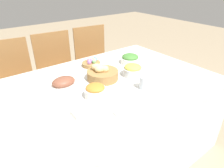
{
  "coord_description": "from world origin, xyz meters",
  "views": [
    {
      "loc": [
        -0.77,
        -1.13,
        1.48
      ],
      "look_at": [
        0.02,
        -0.09,
        0.76
      ],
      "focal_mm": 32.0,
      "sensor_mm": 36.0,
      "label": 1
    }
  ],
  "objects_px": {
    "dinner_plate": "(133,109)",
    "spoon": "(153,100)",
    "egg_basket": "(92,63)",
    "pineapple_bowl": "(133,70)",
    "chair_far_left": "(15,83)",
    "chair_far_right": "(95,61)",
    "green_salad_bowl": "(130,59)",
    "ham_platter": "(64,82)",
    "drinking_cup": "(144,83)",
    "carrot_bowl": "(95,91)",
    "chair_far_center": "(58,71)",
    "bread_basket": "(102,73)",
    "knife": "(150,102)",
    "fork": "(114,119)",
    "butter_dish": "(84,112)"
  },
  "relations": [
    {
      "from": "dinner_plate",
      "to": "spoon",
      "type": "distance_m",
      "value": 0.19
    },
    {
      "from": "egg_basket",
      "to": "pineapple_bowl",
      "type": "distance_m",
      "value": 0.42
    },
    {
      "from": "spoon",
      "to": "pineapple_bowl",
      "type": "bearing_deg",
      "value": 72.33
    },
    {
      "from": "spoon",
      "to": "chair_far_left",
      "type": "bearing_deg",
      "value": 120.03
    },
    {
      "from": "chair_far_right",
      "to": "green_salad_bowl",
      "type": "distance_m",
      "value": 0.75
    },
    {
      "from": "ham_platter",
      "to": "chair_far_left",
      "type": "bearing_deg",
      "value": 107.47
    },
    {
      "from": "drinking_cup",
      "to": "green_salad_bowl",
      "type": "bearing_deg",
      "value": 60.11
    },
    {
      "from": "green_salad_bowl",
      "to": "carrot_bowl",
      "type": "distance_m",
      "value": 0.69
    },
    {
      "from": "chair_far_center",
      "to": "egg_basket",
      "type": "height_order",
      "value": "chair_far_center"
    },
    {
      "from": "spoon",
      "to": "dinner_plate",
      "type": "bearing_deg",
      "value": -175.59
    },
    {
      "from": "chair_far_center",
      "to": "bread_basket",
      "type": "distance_m",
      "value": 0.87
    },
    {
      "from": "chair_far_center",
      "to": "green_salad_bowl",
      "type": "bearing_deg",
      "value": -51.4
    },
    {
      "from": "pineapple_bowl",
      "to": "drinking_cup",
      "type": "xyz_separation_m",
      "value": [
        -0.08,
        -0.22,
        -0.0
      ]
    },
    {
      "from": "pineapple_bowl",
      "to": "carrot_bowl",
      "type": "distance_m",
      "value": 0.45
    },
    {
      "from": "pineapple_bowl",
      "to": "knife",
      "type": "bearing_deg",
      "value": -115.89
    },
    {
      "from": "green_salad_bowl",
      "to": "pineapple_bowl",
      "type": "bearing_deg",
      "value": -127.09
    },
    {
      "from": "chair_far_right",
      "to": "fork",
      "type": "xyz_separation_m",
      "value": [
        -0.7,
        -1.31,
        0.22
      ]
    },
    {
      "from": "chair_far_center",
      "to": "carrot_bowl",
      "type": "relative_size",
      "value": 5.96
    },
    {
      "from": "carrot_bowl",
      "to": "spoon",
      "type": "bearing_deg",
      "value": -44.41
    },
    {
      "from": "knife",
      "to": "spoon",
      "type": "height_order",
      "value": "same"
    },
    {
      "from": "chair_far_left",
      "to": "knife",
      "type": "height_order",
      "value": "chair_far_left"
    },
    {
      "from": "chair_far_center",
      "to": "green_salad_bowl",
      "type": "height_order",
      "value": "chair_far_center"
    },
    {
      "from": "green_salad_bowl",
      "to": "ham_platter",
      "type": "bearing_deg",
      "value": -177.71
    },
    {
      "from": "bread_basket",
      "to": "drinking_cup",
      "type": "relative_size",
      "value": 2.65
    },
    {
      "from": "carrot_bowl",
      "to": "fork",
      "type": "relative_size",
      "value": 0.8
    },
    {
      "from": "knife",
      "to": "bread_basket",
      "type": "bearing_deg",
      "value": 93.1
    },
    {
      "from": "ham_platter",
      "to": "knife",
      "type": "bearing_deg",
      "value": -57.39
    },
    {
      "from": "carrot_bowl",
      "to": "bread_basket",
      "type": "bearing_deg",
      "value": 45.32
    },
    {
      "from": "egg_basket",
      "to": "butter_dish",
      "type": "bearing_deg",
      "value": -125.88
    },
    {
      "from": "green_salad_bowl",
      "to": "pineapple_bowl",
      "type": "height_order",
      "value": "pineapple_bowl"
    },
    {
      "from": "bread_basket",
      "to": "spoon",
      "type": "xyz_separation_m",
      "value": [
        0.09,
        -0.48,
        -0.05
      ]
    },
    {
      "from": "carrot_bowl",
      "to": "knife",
      "type": "xyz_separation_m",
      "value": [
        0.26,
        -0.28,
        -0.04
      ]
    },
    {
      "from": "ham_platter",
      "to": "drinking_cup",
      "type": "xyz_separation_m",
      "value": [
        0.46,
        -0.41,
        0.02
      ]
    },
    {
      "from": "chair_far_left",
      "to": "ham_platter",
      "type": "bearing_deg",
      "value": -66.33
    },
    {
      "from": "pineapple_bowl",
      "to": "knife",
      "type": "distance_m",
      "value": 0.42
    },
    {
      "from": "egg_basket",
      "to": "ham_platter",
      "type": "relative_size",
      "value": 0.62
    },
    {
      "from": "egg_basket",
      "to": "carrot_bowl",
      "type": "distance_m",
      "value": 0.55
    },
    {
      "from": "bread_basket",
      "to": "egg_basket",
      "type": "relative_size",
      "value": 1.47
    },
    {
      "from": "chair_far_center",
      "to": "spoon",
      "type": "relative_size",
      "value": 4.78
    },
    {
      "from": "pineapple_bowl",
      "to": "drinking_cup",
      "type": "bearing_deg",
      "value": -111.27
    },
    {
      "from": "chair_far_left",
      "to": "drinking_cup",
      "type": "height_order",
      "value": "chair_far_left"
    },
    {
      "from": "dinner_plate",
      "to": "drinking_cup",
      "type": "bearing_deg",
      "value": 31.95
    },
    {
      "from": "bread_basket",
      "to": "butter_dish",
      "type": "xyz_separation_m",
      "value": [
        -0.36,
        -0.32,
        -0.03
      ]
    },
    {
      "from": "carrot_bowl",
      "to": "fork",
      "type": "xyz_separation_m",
      "value": [
        -0.06,
        -0.28,
        -0.04
      ]
    },
    {
      "from": "green_salad_bowl",
      "to": "carrot_bowl",
      "type": "relative_size",
      "value": 1.2
    },
    {
      "from": "dinner_plate",
      "to": "butter_dish",
      "type": "relative_size",
      "value": 1.89
    },
    {
      "from": "chair_far_right",
      "to": "egg_basket",
      "type": "height_order",
      "value": "chair_far_right"
    },
    {
      "from": "egg_basket",
      "to": "drinking_cup",
      "type": "relative_size",
      "value": 1.8
    },
    {
      "from": "butter_dish",
      "to": "chair_far_left",
      "type": "bearing_deg",
      "value": 98.34
    },
    {
      "from": "bread_basket",
      "to": "chair_far_right",
      "type": "bearing_deg",
      "value": 61.7
    }
  ]
}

